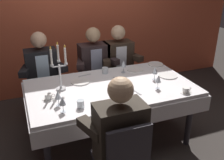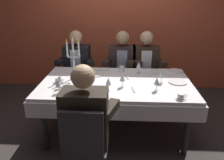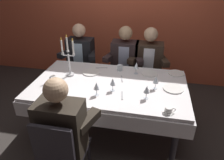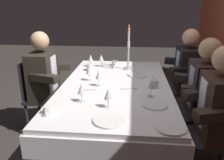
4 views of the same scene
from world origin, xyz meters
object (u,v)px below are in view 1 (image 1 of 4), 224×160
wine_glass_3 (123,81)px  wine_glass_2 (158,79)px  seated_diner_2 (94,62)px  wine_glass_4 (63,101)px  coffee_cup_0 (49,97)px  wine_glass_5 (124,64)px  water_tumbler_1 (105,70)px  water_tumbler_0 (81,104)px  wine_glass_6 (58,95)px  dinner_plate_0 (135,69)px  dinner_plate_2 (168,76)px  wine_glass_1 (114,88)px  seated_diner_0 (42,68)px  wine_glass_0 (155,71)px  dining_table (111,95)px  seated_diner_1 (120,133)px  coffee_cup_1 (186,90)px  seated_diner_3 (118,59)px  dinner_plate_3 (155,64)px  dinner_plate_1 (80,82)px  candelabra (60,71)px

wine_glass_3 → wine_glass_2: bearing=-12.7°
wine_glass_3 → seated_diner_2: 1.06m
wine_glass_3 → wine_glass_4: 0.74m
wine_glass_2 → coffee_cup_0: wine_glass_2 is taller
wine_glass_3 → wine_glass_5: 0.55m
water_tumbler_1 → seated_diner_2: seated_diner_2 is taller
water_tumbler_0 → seated_diner_2: 1.35m
wine_glass_6 → seated_diner_2: (0.72, 1.13, -0.12)m
wine_glass_5 → coffee_cup_0: 1.11m
dinner_plate_0 → wine_glass_5: 0.21m
dinner_plate_2 → wine_glass_1: size_ratio=1.46×
seated_diner_0 → wine_glass_0: bearing=-36.0°
dining_table → wine_glass_2: (0.47, -0.25, 0.23)m
wine_glass_6 → seated_diner_2: bearing=57.5°
wine_glass_5 → dining_table: bearing=-132.0°
wine_glass_0 → seated_diner_1: bearing=-133.4°
coffee_cup_1 → seated_diner_3: 1.37m
wine_glass_2 → seated_diner_3: size_ratio=0.13×
wine_glass_0 → dinner_plate_3: bearing=59.0°
dinner_plate_0 → dinner_plate_1: (-0.79, -0.13, 0.00)m
dinner_plate_2 → seated_diner_3: size_ratio=0.19×
coffee_cup_0 → seated_diner_1: bearing=-60.1°
wine_glass_3 → seated_diner_2: size_ratio=0.13×
dinner_plate_1 → seated_diner_3: (0.75, 0.65, -0.01)m
wine_glass_2 → coffee_cup_0: (-1.20, 0.18, -0.09)m
wine_glass_4 → coffee_cup_0: bearing=106.6°
candelabra → seated_diner_1: 1.07m
wine_glass_3 → seated_diner_0: 1.30m
dinner_plate_2 → water_tumbler_0: bearing=-163.0°
wine_glass_0 → water_tumbler_0: (-1.02, -0.35, -0.07)m
water_tumbler_0 → seated_diner_1: seated_diner_1 is taller
dinner_plate_1 → seated_diner_1: size_ratio=0.19×
wine_glass_3 → dinner_plate_2: bearing=14.4°
dining_table → dinner_plate_2: size_ratio=8.08×
wine_glass_2 → seated_diner_1: 0.97m
dinner_plate_3 → seated_diner_2: 0.89m
dinner_plate_3 → wine_glass_0: (-0.27, -0.45, 0.11)m
seated_diner_1 → wine_glass_6: bearing=121.5°
dinner_plate_3 → seated_diner_0: 1.58m
coffee_cup_1 → wine_glass_5: bearing=117.1°
wine_glass_3 → wine_glass_6: size_ratio=1.00×
wine_glass_4 → seated_diner_1: bearing=-53.4°
coffee_cup_0 → seated_diner_1: 0.94m
wine_glass_2 → water_tumbler_0: size_ratio=2.04×
seated_diner_2 → dinner_plate_2: bearing=-50.8°
coffee_cup_1 → dinner_plate_1: bearing=145.6°
wine_glass_1 → wine_glass_2: 0.55m
coffee_cup_0 → seated_diner_2: 1.24m
dinner_plate_2 → wine_glass_1: wine_glass_1 is taller
wine_glass_1 → seated_diner_3: (0.53, 1.18, -0.12)m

